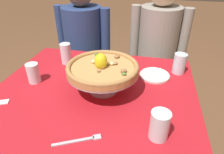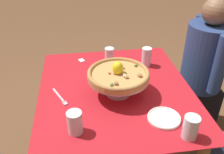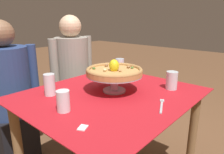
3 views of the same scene
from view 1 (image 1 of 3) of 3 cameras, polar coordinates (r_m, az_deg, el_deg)
The scene contains 12 objects.
dining_table at distance 1.14m, azimuth -4.98°, elevation -8.24°, with size 1.09×0.96×0.72m.
pizza_stand at distance 1.02m, azimuth -2.67°, elevation 0.16°, with size 0.37×0.37×0.12m.
pizza at distance 0.99m, azimuth -2.74°, elevation 2.83°, with size 0.37×0.37×0.10m.
water_glass_side_left at distance 1.20m, azimuth -21.77°, elevation 0.86°, with size 0.07×0.07×0.11m.
water_glass_back_right at distance 1.27m, azimuth 18.89°, elevation 3.38°, with size 0.08×0.08×0.12m.
water_glass_back_left at distance 1.35m, azimuth -13.14°, elevation 6.28°, with size 0.07×0.07×0.14m.
water_glass_front_right at distance 0.81m, azimuth 13.52°, elevation -13.78°, with size 0.08×0.08×0.12m.
side_plate at distance 1.21m, azimuth 12.24°, elevation 0.55°, with size 0.18×0.18×0.02m.
dinner_fork at distance 0.82m, azimuth -9.26°, elevation -17.64°, with size 0.18×0.10×0.01m.
sugar_packet at distance 1.12m, azimuth -28.97°, elevation -6.40°, with size 0.05×0.04×0.01m, color white.
diner_left at distance 1.88m, azimuth -7.97°, elevation 7.07°, with size 0.50×0.36×1.18m.
diner_right at distance 1.80m, azimuth 12.63°, elevation 5.99°, with size 0.49×0.35×1.22m.
Camera 1 is at (0.28, -0.83, 1.34)m, focal length 31.58 mm.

